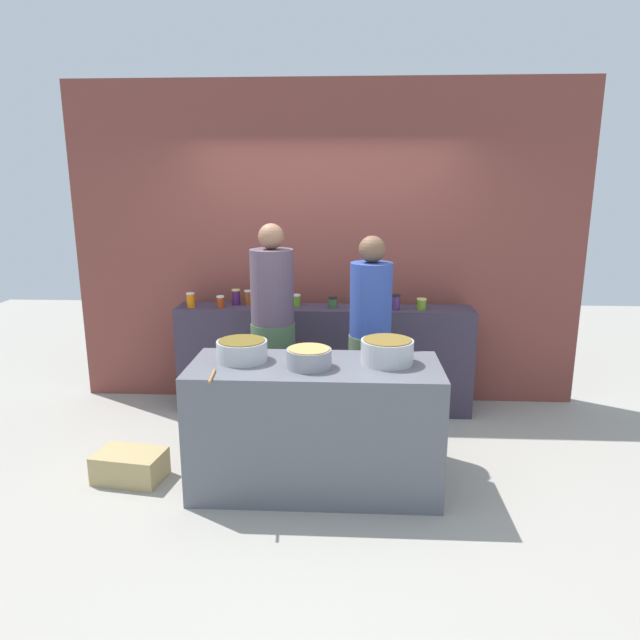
# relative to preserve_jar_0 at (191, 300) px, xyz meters

# --- Properties ---
(ground) EXTENTS (12.00, 12.00, 0.00)m
(ground) POSITION_rel_preserve_jar_0_xyz_m (1.21, -1.03, -1.06)
(ground) COLOR #9D988E
(storefront_wall) EXTENTS (4.80, 0.12, 3.00)m
(storefront_wall) POSITION_rel_preserve_jar_0_xyz_m (1.21, 0.42, 0.44)
(storefront_wall) COLOR brown
(storefront_wall) RESTS_ON ground
(display_shelf) EXTENTS (2.70, 0.36, 0.99)m
(display_shelf) POSITION_rel_preserve_jar_0_xyz_m (1.21, 0.07, -0.56)
(display_shelf) COLOR #372E41
(display_shelf) RESTS_ON ground
(prep_table) EXTENTS (1.70, 0.70, 0.90)m
(prep_table) POSITION_rel_preserve_jar_0_xyz_m (1.21, -1.33, -0.61)
(prep_table) COLOR #585C64
(prep_table) RESTS_ON ground
(preserve_jar_0) EXTENTS (0.08, 0.08, 0.13)m
(preserve_jar_0) POSITION_rel_preserve_jar_0_xyz_m (0.00, 0.00, 0.00)
(preserve_jar_0) COLOR orange
(preserve_jar_0) RESTS_ON display_shelf
(preserve_jar_1) EXTENTS (0.07, 0.07, 0.11)m
(preserve_jar_1) POSITION_rel_preserve_jar_0_xyz_m (0.27, 0.00, -0.01)
(preserve_jar_1) COLOR #AD3512
(preserve_jar_1) RESTS_ON display_shelf
(preserve_jar_2) EXTENTS (0.08, 0.08, 0.15)m
(preserve_jar_2) POSITION_rel_preserve_jar_0_xyz_m (0.39, 0.13, 0.01)
(preserve_jar_2) COLOR #451B56
(preserve_jar_2) RESTS_ON display_shelf
(preserve_jar_3) EXTENTS (0.08, 0.08, 0.14)m
(preserve_jar_3) POSITION_rel_preserve_jar_0_xyz_m (0.51, 0.12, 0.00)
(preserve_jar_3) COLOR brown
(preserve_jar_3) RESTS_ON display_shelf
(preserve_jar_4) EXTENTS (0.08, 0.08, 0.11)m
(preserve_jar_4) POSITION_rel_preserve_jar_0_xyz_m (0.95, 0.12, -0.01)
(preserve_jar_4) COLOR #5C9421
(preserve_jar_4) RESTS_ON display_shelf
(preserve_jar_5) EXTENTS (0.08, 0.08, 0.10)m
(preserve_jar_5) POSITION_rel_preserve_jar_0_xyz_m (1.29, 0.03, -0.01)
(preserve_jar_5) COLOR #345931
(preserve_jar_5) RESTS_ON display_shelf
(preserve_jar_6) EXTENTS (0.08, 0.08, 0.15)m
(preserve_jar_6) POSITION_rel_preserve_jar_0_xyz_m (1.61, 0.07, 0.01)
(preserve_jar_6) COLOR orange
(preserve_jar_6) RESTS_ON display_shelf
(preserve_jar_7) EXTENTS (0.08, 0.08, 0.14)m
(preserve_jar_7) POSITION_rel_preserve_jar_0_xyz_m (1.85, -0.00, 0.00)
(preserve_jar_7) COLOR #46265E
(preserve_jar_7) RESTS_ON display_shelf
(preserve_jar_8) EXTENTS (0.09, 0.09, 0.10)m
(preserve_jar_8) POSITION_rel_preserve_jar_0_xyz_m (2.08, 0.02, -0.02)
(preserve_jar_8) COLOR olive
(preserve_jar_8) RESTS_ON display_shelf
(cooking_pot_left) EXTENTS (0.35, 0.35, 0.15)m
(cooking_pot_left) POSITION_rel_preserve_jar_0_xyz_m (0.71, -1.27, -0.09)
(cooking_pot_left) COLOR #B7B7BC
(cooking_pot_left) RESTS_ON prep_table
(cooking_pot_center) EXTENTS (0.30, 0.30, 0.13)m
(cooking_pot_center) POSITION_rel_preserve_jar_0_xyz_m (1.18, -1.40, -0.09)
(cooking_pot_center) COLOR gray
(cooking_pot_center) RESTS_ON prep_table
(cooking_pot_right) EXTENTS (0.36, 0.36, 0.17)m
(cooking_pot_right) POSITION_rel_preserve_jar_0_xyz_m (1.70, -1.28, -0.08)
(cooking_pot_right) COLOR #B7B7BC
(cooking_pot_right) RESTS_ON prep_table
(wooden_spoon) EXTENTS (0.04, 0.24, 0.02)m
(wooden_spoon) POSITION_rel_preserve_jar_0_xyz_m (0.58, -1.63, -0.15)
(wooden_spoon) COLOR #9E703D
(wooden_spoon) RESTS_ON prep_table
(cook_with_tongs) EXTENTS (0.36, 0.36, 1.78)m
(cook_with_tongs) POSITION_rel_preserve_jar_0_xyz_m (0.82, -0.52, -0.24)
(cook_with_tongs) COLOR #436140
(cook_with_tongs) RESTS_ON ground
(cook_in_cap) EXTENTS (0.34, 0.34, 1.70)m
(cook_in_cap) POSITION_rel_preserve_jar_0_xyz_m (1.60, -0.67, -0.28)
(cook_in_cap) COLOR #506446
(cook_in_cap) RESTS_ON ground
(bread_crate) EXTENTS (0.52, 0.37, 0.21)m
(bread_crate) POSITION_rel_preserve_jar_0_xyz_m (-0.13, -1.32, -0.95)
(bread_crate) COLOR tan
(bread_crate) RESTS_ON ground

